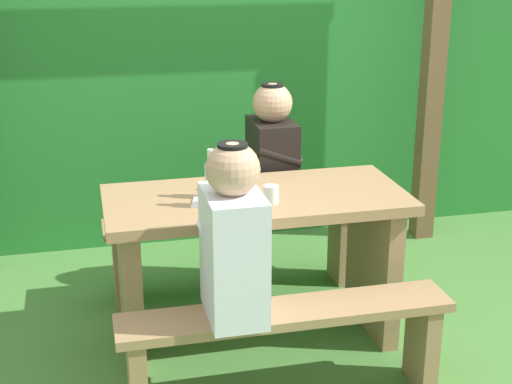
% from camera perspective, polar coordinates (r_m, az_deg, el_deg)
% --- Properties ---
extents(ground_plane, '(12.00, 12.00, 0.00)m').
position_cam_1_polar(ground_plane, '(3.80, -0.00, -10.98)').
color(ground_plane, '#477D37').
extents(hedge_backdrop, '(6.40, 1.07, 2.02)m').
position_cam_1_polar(hedge_backdrop, '(5.21, -4.78, 9.14)').
color(hedge_backdrop, '#26782D').
rests_on(hedge_backdrop, ground_plane).
extents(pergola_post_right, '(0.12, 0.12, 2.08)m').
position_cam_1_polar(pergola_post_right, '(4.84, 13.20, 8.31)').
color(pergola_post_right, brown).
rests_on(pergola_post_right, ground_plane).
extents(picnic_table, '(1.40, 0.64, 0.75)m').
position_cam_1_polar(picnic_table, '(3.58, -0.00, -3.88)').
color(picnic_table, '#9E7A51').
rests_on(picnic_table, ground_plane).
extents(bench_near, '(1.40, 0.24, 0.44)m').
position_cam_1_polar(bench_near, '(3.19, 2.29, -10.81)').
color(bench_near, '#9E7A51').
rests_on(bench_near, ground_plane).
extents(bench_far, '(1.40, 0.24, 0.44)m').
position_cam_1_polar(bench_far, '(4.14, -1.74, -3.45)').
color(bench_far, '#9E7A51').
rests_on(bench_far, ground_plane).
extents(person_white_shirt, '(0.25, 0.35, 0.72)m').
position_cam_1_polar(person_white_shirt, '(2.94, -1.73, -3.52)').
color(person_white_shirt, silver).
rests_on(person_white_shirt, bench_near).
extents(person_black_coat, '(0.25, 0.35, 0.72)m').
position_cam_1_polar(person_black_coat, '(4.03, 1.23, 2.81)').
color(person_black_coat, black).
rests_on(person_black_coat, bench_far).
extents(drinking_glass, '(0.07, 0.07, 0.08)m').
position_cam_1_polar(drinking_glass, '(3.37, 1.14, -0.18)').
color(drinking_glass, silver).
rests_on(drinking_glass, picnic_table).
extents(bottle_left, '(0.06, 0.06, 0.25)m').
position_cam_1_polar(bottle_left, '(3.31, -2.91, 0.56)').
color(bottle_left, silver).
rests_on(bottle_left, picnic_table).
extents(bottle_right, '(0.06, 0.06, 0.21)m').
position_cam_1_polar(bottle_right, '(3.51, -0.92, 1.38)').
color(bottle_right, silver).
rests_on(bottle_right, picnic_table).
extents(bottle_center, '(0.06, 0.06, 0.23)m').
position_cam_1_polar(bottle_center, '(3.43, -3.42, 1.06)').
color(bottle_center, silver).
rests_on(bottle_center, picnic_table).
extents(cell_phone, '(0.11, 0.15, 0.01)m').
position_cam_1_polar(cell_phone, '(3.39, -4.24, -0.75)').
color(cell_phone, silver).
rests_on(cell_phone, picnic_table).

